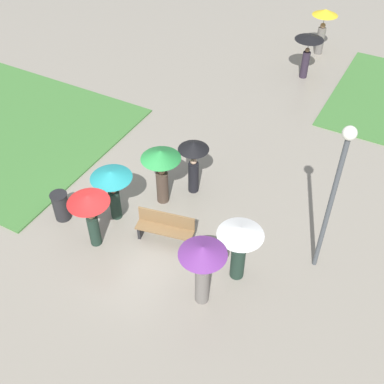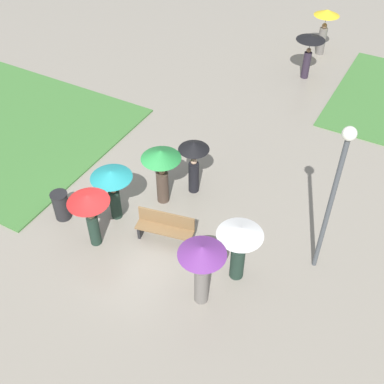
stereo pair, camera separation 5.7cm
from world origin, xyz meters
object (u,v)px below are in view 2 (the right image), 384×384
object	(u,v)px
crowd_person_green	(161,164)
lone_walker_mid_plaza	(325,22)
lone_walker_far_path	(310,46)
trash_bin	(61,205)
crowd_person_teal	(112,182)
park_bench	(165,227)
crowd_person_red	(89,207)
crowd_person_purple	(202,262)
crowd_person_black	(194,157)
crowd_person_white	(239,241)
lamp_post	(335,185)

from	to	relation	value
crowd_person_green	lone_walker_mid_plaza	size ratio (longest dim) A/B	0.95
crowd_person_green	lone_walker_far_path	distance (m)	9.31
trash_bin	crowd_person_teal	distance (m)	1.79
park_bench	crowd_person_red	bearing A→B (deg)	-158.20
crowd_person_purple	crowd_person_black	size ratio (longest dim) A/B	1.07
crowd_person_black	crowd_person_white	bearing A→B (deg)	14.29
crowd_person_black	trash_bin	bearing A→B (deg)	-77.25
crowd_person_teal	crowd_person_red	bearing A→B (deg)	-174.29
lamp_post	crowd_person_teal	world-z (taller)	lamp_post
trash_bin	crowd_person_purple	xyz separation A→B (m)	(4.90, -0.59, 1.01)
trash_bin	crowd_person_teal	world-z (taller)	crowd_person_teal
lamp_post	crowd_person_purple	xyz separation A→B (m)	(-2.12, -2.44, -1.38)
trash_bin	crowd_person_red	bearing A→B (deg)	-13.05
trash_bin	crowd_person_white	distance (m)	5.44
lamp_post	crowd_person_purple	distance (m)	3.51
crowd_person_white	crowd_person_black	size ratio (longest dim) A/B	0.97
trash_bin	crowd_person_white	xyz separation A→B (m)	(5.34, 0.52, 0.86)
crowd_person_purple	lamp_post	bearing A→B (deg)	56.85
trash_bin	crowd_person_purple	size ratio (longest dim) A/B	0.46
park_bench	crowd_person_teal	distance (m)	1.92
park_bench	lamp_post	distance (m)	4.75
trash_bin	crowd_person_teal	xyz separation A→B (m)	(1.35, 0.78, 0.87)
lamp_post	crowd_person_teal	bearing A→B (deg)	-169.33
crowd_person_green	lone_walker_mid_plaza	bearing A→B (deg)	-116.04
crowd_person_purple	lone_walker_far_path	world-z (taller)	crowd_person_purple
crowd_person_teal	crowd_person_white	distance (m)	4.00
crowd_person_green	crowd_person_purple	xyz separation A→B (m)	(2.71, -2.62, 0.05)
crowd_person_green	trash_bin	bearing A→B (deg)	22.60
crowd_person_teal	crowd_person_green	bearing A→B (deg)	-32.89
crowd_person_red	lamp_post	bearing A→B (deg)	110.43
crowd_person_white	lone_walker_far_path	size ratio (longest dim) A/B	0.98
crowd_person_green	crowd_person_purple	world-z (taller)	crowd_person_purple
trash_bin	lamp_post	bearing A→B (deg)	14.78
lamp_post	lone_walker_far_path	world-z (taller)	lamp_post
lamp_post	crowd_person_green	size ratio (longest dim) A/B	2.34
trash_bin	crowd_person_red	size ratio (longest dim) A/B	0.51
crowd_person_purple	lone_walker_mid_plaza	bearing A→B (deg)	104.08
crowd_person_black	crowd_person_green	bearing A→B (deg)	-68.61
lamp_post	crowd_person_red	size ratio (longest dim) A/B	2.47
trash_bin	crowd_person_black	size ratio (longest dim) A/B	0.49
crowd_person_red	lone_walker_mid_plaza	xyz separation A→B (m)	(1.91, 13.96, 0.07)
trash_bin	crowd_person_teal	size ratio (longest dim) A/B	0.53
park_bench	lone_walker_mid_plaza	world-z (taller)	lone_walker_mid_plaza
crowd_person_black	crowd_person_teal	bearing A→B (deg)	-67.61
crowd_person_purple	crowd_person_black	bearing A→B (deg)	129.32
lamp_post	crowd_person_black	bearing A→B (deg)	166.49
crowd_person_green	lone_walker_mid_plaza	world-z (taller)	lone_walker_mid_plaza
crowd_person_teal	crowd_person_white	size ratio (longest dim) A/B	0.96
crowd_person_purple	park_bench	bearing A→B (deg)	152.09
crowd_person_red	crowd_person_black	size ratio (longest dim) A/B	0.97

